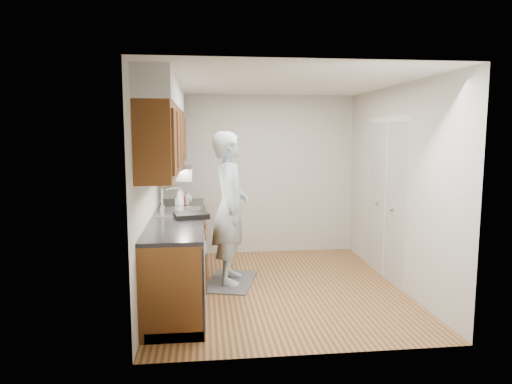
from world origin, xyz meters
TOP-DOWN VIEW (x-y plane):
  - floor at (0.00, 0.00)m, footprint 3.50×3.50m
  - ceiling at (0.00, 0.00)m, footprint 3.50×3.50m
  - wall_left at (-1.50, 0.00)m, footprint 0.02×3.50m
  - wall_right at (1.50, 0.00)m, footprint 0.02×3.50m
  - wall_back at (0.00, 1.75)m, footprint 3.00×0.02m
  - counter at (-1.20, -0.00)m, footprint 0.64×2.80m
  - upper_cabinets at (-1.33, 0.05)m, footprint 0.47×2.80m
  - closet_door at (1.49, 0.30)m, footprint 0.02×1.22m
  - floor_mat at (-0.56, 0.27)m, footprint 0.78×1.05m
  - person at (-0.56, 0.27)m, footprint 0.58×0.81m
  - soap_bottle_a at (-1.20, 0.64)m, footprint 0.12×0.12m
  - soap_bottle_b at (-1.22, 0.66)m, footprint 0.10×0.10m
  - soap_bottle_c at (-1.12, 0.94)m, footprint 0.19×0.19m
  - soda_can at (-1.18, 0.72)m, footprint 0.09×0.09m
  - steel_can at (-1.11, 0.66)m, footprint 0.08×0.08m
  - dish_rack at (-1.04, -0.21)m, footprint 0.43×0.39m

SIDE VIEW (x-z plane):
  - floor at x=0.00m, z-range 0.00..0.00m
  - floor_mat at x=-0.56m, z-range 0.00..0.02m
  - counter at x=-1.20m, z-range -0.16..1.14m
  - dish_rack at x=-1.04m, z-range 0.94..1.00m
  - steel_can at x=-1.11m, z-range 0.94..1.05m
  - soda_can at x=-1.18m, z-range 0.94..1.07m
  - closet_door at x=1.49m, z-range 0.00..2.05m
  - soap_bottle_b at x=-1.22m, z-range 0.94..1.11m
  - soap_bottle_c at x=-1.12m, z-range 0.94..1.12m
  - soap_bottle_a at x=-1.20m, z-range 0.94..1.22m
  - person at x=-0.56m, z-range 0.02..2.18m
  - wall_left at x=-1.50m, z-range 0.00..2.50m
  - wall_right at x=1.50m, z-range 0.00..2.50m
  - wall_back at x=0.00m, z-range 0.00..2.50m
  - upper_cabinets at x=-1.33m, z-range 1.34..2.55m
  - ceiling at x=0.00m, z-range 2.50..2.50m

